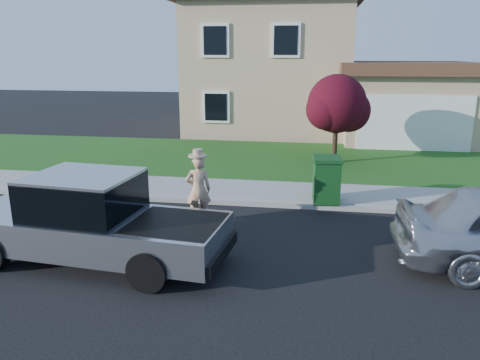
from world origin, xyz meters
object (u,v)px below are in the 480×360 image
ornamental_tree (338,107)px  trash_bin (327,179)px  woman (198,188)px  pickup_truck (91,222)px

ornamental_tree → trash_bin: ornamental_tree is taller
woman → ornamental_tree: (3.55, 6.82, 1.30)m
pickup_truck → ornamental_tree: 10.70m
ornamental_tree → pickup_truck: bearing=-118.8°
trash_bin → pickup_truck: bearing=-141.6°
woman → trash_bin: size_ratio=1.50×
ornamental_tree → trash_bin: 5.27m
woman → trash_bin: woman is taller
pickup_truck → woman: woman is taller
pickup_truck → woman: (1.56, 2.48, 0.04)m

